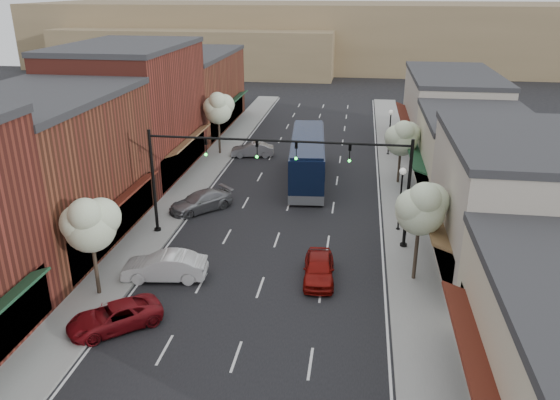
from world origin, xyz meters
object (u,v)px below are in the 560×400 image
at_px(signal_mast_right, 369,176).
at_px(parked_car_e, 252,150).
at_px(lamp_post_far, 390,125).
at_px(coach_bus, 308,158).
at_px(signal_mast_left, 188,168).
at_px(tree_left_near, 90,223).
at_px(red_hatchback, 319,268).
at_px(parked_car_c, 201,201).
at_px(parked_car_a, 115,317).
at_px(tree_right_near, 422,207).
at_px(parked_car_b, 165,266).
at_px(tree_right_far, 402,137).
at_px(tree_left_far, 218,108).
at_px(lamp_post_near, 401,189).

distance_m(signal_mast_right, parked_car_e, 21.13).
relative_size(lamp_post_far, coach_bus, 0.36).
xyz_separation_m(signal_mast_left, lamp_post_far, (13.42, 20.00, -1.62)).
relative_size(tree_left_near, red_hatchback, 1.36).
distance_m(red_hatchback, parked_car_c, 12.77).
bearing_deg(parked_car_e, coach_bus, 34.49).
relative_size(parked_car_a, parked_car_e, 1.09).
xyz_separation_m(tree_left_near, parked_car_e, (3.19, 25.85, -3.55)).
height_order(tree_right_near, parked_car_a, tree_right_near).
xyz_separation_m(parked_car_b, parked_car_c, (-0.78, 9.90, -0.07)).
relative_size(tree_right_far, parked_car_b, 1.16).
xyz_separation_m(tree_right_far, parked_car_b, (-13.77, -17.76, -3.22)).
bearing_deg(signal_mast_right, tree_right_far, 77.15).
bearing_deg(tree_right_near, parked_car_c, 150.77).
relative_size(lamp_post_far, parked_car_e, 1.10).
bearing_deg(tree_left_far, signal_mast_right, -52.29).
distance_m(tree_right_far, tree_left_far, 17.66).
xyz_separation_m(lamp_post_far, coach_bus, (-7.00, -8.24, -1.05)).
bearing_deg(signal_mast_left, coach_bus, 61.36).
height_order(tree_left_far, parked_car_b, tree_left_far).
bearing_deg(coach_bus, signal_mast_right, -72.46).
bearing_deg(parked_car_c, parked_car_b, -42.68).
height_order(coach_bus, red_hatchback, coach_bus).
bearing_deg(parked_car_e, tree_left_far, -102.24).
relative_size(signal_mast_right, tree_left_near, 1.44).
bearing_deg(signal_mast_left, tree_left_near, -108.10).
height_order(tree_left_near, parked_car_c, tree_left_near).
distance_m(parked_car_a, parked_car_e, 28.50).
distance_m(tree_right_near, parked_car_e, 25.92).
bearing_deg(tree_left_near, parked_car_e, 82.96).
distance_m(coach_bus, parked_car_a, 23.54).
xyz_separation_m(signal_mast_left, coach_bus, (6.42, 11.76, -2.67)).
bearing_deg(tree_right_far, parked_car_c, -151.62).
relative_size(lamp_post_near, parked_car_a, 1.00).
bearing_deg(red_hatchback, parked_car_c, 133.03).
height_order(parked_car_a, parked_car_c, parked_car_c).
xyz_separation_m(tree_right_far, parked_car_a, (-14.55, -22.62, -3.38)).
xyz_separation_m(lamp_post_near, parked_car_c, (-14.00, 1.58, -2.31)).
bearing_deg(parked_car_c, parked_car_a, -47.18).
relative_size(signal_mast_right, red_hatchback, 1.97).
bearing_deg(coach_bus, tree_left_far, 140.90).
bearing_deg(parked_car_c, lamp_post_far, 91.48).
xyz_separation_m(tree_right_near, tree_left_near, (-16.60, -4.00, -0.23)).
height_order(tree_right_far, parked_car_c, tree_right_far).
bearing_deg(lamp_post_far, signal_mast_right, -96.22).
bearing_deg(signal_mast_left, parked_car_a, -93.10).
bearing_deg(tree_right_near, red_hatchback, -173.15).
height_order(signal_mast_right, tree_left_far, signal_mast_right).
height_order(signal_mast_left, parked_car_a, signal_mast_left).
bearing_deg(tree_right_far, signal_mast_left, -139.46).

